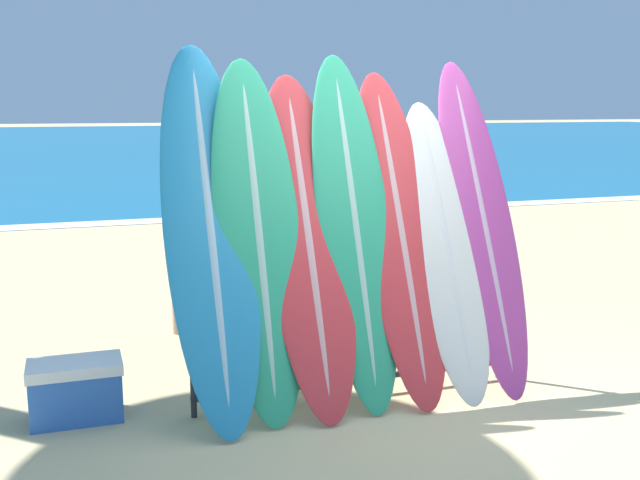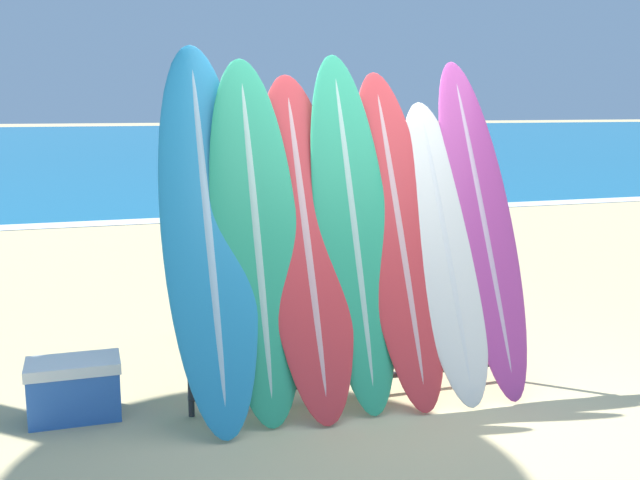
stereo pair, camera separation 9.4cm
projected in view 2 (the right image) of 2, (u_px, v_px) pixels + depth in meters
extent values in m
plane|color=tan|center=(411.00, 408.00, 4.98)|extent=(160.00, 160.00, 0.00)
cube|color=#146693|center=(120.00, 141.00, 41.06)|extent=(120.00, 60.00, 0.00)
cube|color=white|center=(205.00, 219.00, 13.19)|extent=(120.00, 0.60, 0.01)
cylinder|color=#28282D|center=(190.00, 347.00, 4.76)|extent=(0.04, 0.04, 0.94)
cylinder|color=#28282D|center=(501.00, 317.00, 5.43)|extent=(0.04, 0.04, 0.94)
cylinder|color=#28282D|center=(356.00, 267.00, 5.02)|extent=(2.29, 0.04, 0.04)
cylinder|color=#28282D|center=(355.00, 379.00, 5.16)|extent=(2.29, 0.04, 0.04)
ellipsoid|color=teal|center=(207.00, 230.00, 4.77)|extent=(0.59, 1.21, 2.41)
ellipsoid|color=#98BACC|center=(207.00, 230.00, 4.77)|extent=(0.11, 1.17, 2.32)
ellipsoid|color=#289E70|center=(256.00, 236.00, 4.83)|extent=(0.57, 0.93, 2.31)
ellipsoid|color=#9AC3B3|center=(256.00, 236.00, 4.83)|extent=(0.10, 0.91, 2.22)
ellipsoid|color=red|center=(306.00, 241.00, 4.94)|extent=(0.58, 1.07, 2.21)
ellipsoid|color=#D59E9F|center=(306.00, 241.00, 4.94)|extent=(0.10, 1.04, 2.13)
ellipsoid|color=#289E70|center=(353.00, 227.00, 5.03)|extent=(0.53, 0.98, 2.35)
ellipsoid|color=#9AC3B3|center=(353.00, 227.00, 5.03)|extent=(0.09, 0.96, 2.26)
ellipsoid|color=red|center=(399.00, 233.00, 5.13)|extent=(0.54, 1.09, 2.24)
ellipsoid|color=#D59E9F|center=(399.00, 233.00, 5.13)|extent=(0.10, 1.06, 2.15)
ellipsoid|color=silver|center=(444.00, 247.00, 5.20)|extent=(0.51, 1.04, 2.02)
ellipsoid|color=silver|center=(444.00, 247.00, 5.20)|extent=(0.09, 1.01, 1.95)
ellipsoid|color=#B23D8E|center=(481.00, 222.00, 5.34)|extent=(0.49, 1.16, 2.33)
ellipsoid|color=#CAA1BE|center=(481.00, 222.00, 5.34)|extent=(0.09, 1.12, 2.24)
cylinder|color=beige|center=(211.00, 223.00, 10.23)|extent=(0.11, 0.11, 0.79)
cylinder|color=beige|center=(206.00, 225.00, 10.06)|extent=(0.11, 0.11, 0.79)
cube|color=#282D38|center=(208.00, 203.00, 10.09)|extent=(0.23, 0.26, 0.24)
cube|color=#2D333D|center=(207.00, 172.00, 10.02)|extent=(0.26, 0.29, 0.62)
sphere|color=beige|center=(206.00, 137.00, 9.94)|extent=(0.22, 0.22, 0.22)
cylinder|color=#A87A5B|center=(281.00, 245.00, 8.64)|extent=(0.11, 0.11, 0.79)
cylinder|color=#A87A5B|center=(296.00, 245.00, 8.61)|extent=(0.11, 0.11, 0.79)
cube|color=#478466|center=(288.00, 221.00, 8.57)|extent=(0.26, 0.22, 0.24)
cube|color=#DB3842|center=(288.00, 184.00, 8.50)|extent=(0.28, 0.24, 0.62)
sphere|color=#A87A5B|center=(288.00, 144.00, 8.42)|extent=(0.22, 0.22, 0.22)
cylinder|color=tan|center=(196.00, 292.00, 6.52)|extent=(0.11, 0.11, 0.76)
cylinder|color=tan|center=(179.00, 291.00, 6.57)|extent=(0.11, 0.11, 0.76)
cube|color=gold|center=(187.00, 262.00, 6.50)|extent=(0.25, 0.23, 0.23)
cube|color=white|center=(185.00, 215.00, 6.42)|extent=(0.27, 0.25, 0.59)
sphere|color=tan|center=(183.00, 164.00, 6.34)|extent=(0.21, 0.21, 0.21)
cylinder|color=beige|center=(203.00, 207.00, 11.57)|extent=(0.12, 0.12, 0.86)
cylinder|color=beige|center=(197.00, 205.00, 11.72)|extent=(0.12, 0.12, 0.86)
cube|color=#282D38|center=(199.00, 187.00, 11.59)|extent=(0.23, 0.28, 0.26)
cube|color=#2D333D|center=(198.00, 156.00, 11.51)|extent=(0.25, 0.31, 0.68)
sphere|color=beige|center=(197.00, 124.00, 11.42)|extent=(0.24, 0.24, 0.24)
cube|color=#2D60B7|center=(75.00, 394.00, 4.80)|extent=(0.56, 0.32, 0.32)
cube|color=white|center=(73.00, 365.00, 4.76)|extent=(0.58, 0.34, 0.07)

